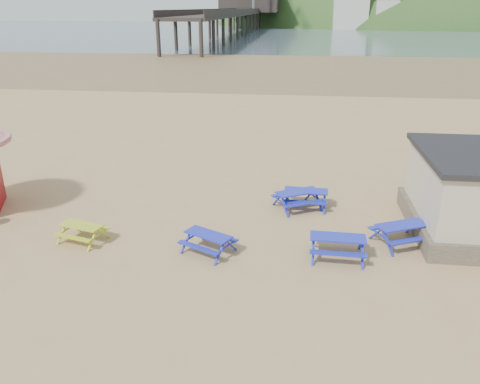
# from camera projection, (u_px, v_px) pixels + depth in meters

# --- Properties ---
(ground) EXTENTS (400.00, 400.00, 0.00)m
(ground) POSITION_uv_depth(u_px,v_px,m) (233.00, 230.00, 18.02)
(ground) COLOR tan
(ground) RESTS_ON ground
(wet_sand) EXTENTS (400.00, 400.00, 0.00)m
(wet_sand) POSITION_uv_depth(u_px,v_px,m) (284.00, 65.00, 68.75)
(wet_sand) COLOR olive
(wet_sand) RESTS_ON ground
(sea) EXTENTS (400.00, 400.00, 0.00)m
(sea) POSITION_uv_depth(u_px,v_px,m) (295.00, 30.00, 174.84)
(sea) COLOR #435460
(sea) RESTS_ON ground
(picnic_table_blue_b) EXTENTS (1.90, 1.56, 0.77)m
(picnic_table_blue_b) POSITION_uv_depth(u_px,v_px,m) (306.00, 198.00, 19.99)
(picnic_table_blue_b) COLOR #1B1FAB
(picnic_table_blue_b) RESTS_ON ground
(picnic_table_blue_c) EXTENTS (2.33, 2.19, 0.77)m
(picnic_table_blue_c) POSITION_uv_depth(u_px,v_px,m) (298.00, 200.00, 19.85)
(picnic_table_blue_c) COLOR #1B1FAB
(picnic_table_blue_c) RESTS_ON ground
(picnic_table_blue_d) EXTENTS (2.11, 1.96, 0.70)m
(picnic_table_blue_d) POSITION_uv_depth(u_px,v_px,m) (208.00, 243.00, 16.30)
(picnic_table_blue_d) COLOR #1B1FAB
(picnic_table_blue_d) RESTS_ON ground
(picnic_table_blue_e) EXTENTS (1.91, 1.56, 0.78)m
(picnic_table_blue_e) POSITION_uv_depth(u_px,v_px,m) (337.00, 247.00, 15.94)
(picnic_table_blue_e) COLOR #1B1FAB
(picnic_table_blue_e) RESTS_ON ground
(picnic_table_blue_f) EXTENTS (2.33, 2.15, 0.78)m
(picnic_table_blue_f) POSITION_uv_depth(u_px,v_px,m) (401.00, 234.00, 16.83)
(picnic_table_blue_f) COLOR #1B1FAB
(picnic_table_blue_f) RESTS_ON ground
(picnic_table_yellow) EXTENTS (1.85, 1.63, 0.66)m
(picnic_table_yellow) POSITION_uv_depth(u_px,v_px,m) (82.00, 233.00, 17.07)
(picnic_table_yellow) COLOR #A1C322
(picnic_table_yellow) RESTS_ON ground
(pier) EXTENTS (24.00, 220.00, 39.29)m
(pier) POSITION_uv_depth(u_px,v_px,m) (249.00, 14.00, 182.45)
(pier) COLOR black
(pier) RESTS_ON ground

